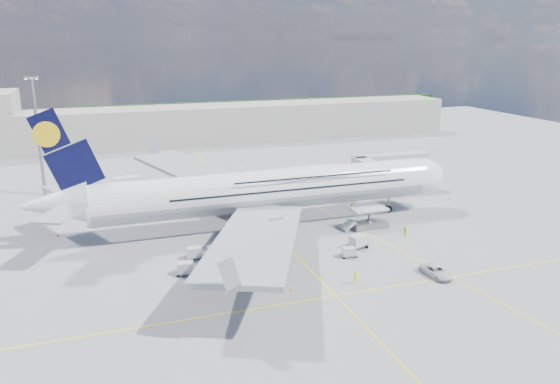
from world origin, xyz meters
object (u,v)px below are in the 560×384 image
object	(u,v)px
dolly_nose_far	(349,252)
cone_wing_right_inner	(203,270)
dolly_row_a	(221,273)
baggage_tug	(217,250)
dolly_row_b	(217,279)
dolly_row_c	(186,268)
cone_tail	(58,235)
airliner	(269,189)
cone_nose	(449,198)
crew_tug	(356,278)
dolly_back	(194,253)
crew_wing	(219,272)
catering_truck_inner	(230,183)
crew_van	(359,241)
jet_bridge	(384,165)
catering_truck_outer	(131,187)
crew_loader	(405,232)
cone_wing_left_outer	(184,200)
dolly_nose_near	(358,241)
cone_wing_right_outer	(291,289)
service_van	(436,271)
cone_wing_left_inner	(197,202)
cargo_loader	(368,221)
light_mast	(38,135)

from	to	relation	value
dolly_nose_far	cone_wing_right_inner	bearing A→B (deg)	-178.73
dolly_row_a	baggage_tug	world-z (taller)	baggage_tug
dolly_row_b	dolly_row_c	world-z (taller)	dolly_row_c
cone_tail	airliner	bearing A→B (deg)	-9.79
baggage_tug	cone_nose	size ratio (longest dim) A/B	5.69
baggage_tug	crew_tug	size ratio (longest dim) A/B	1.73
dolly_back	dolly_nose_far	xyz separation A→B (m)	(23.03, -7.13, -0.14)
dolly_back	crew_wing	size ratio (longest dim) A/B	1.88
catering_truck_inner	crew_van	size ratio (longest dim) A/B	4.44
dolly_row_c	dolly_nose_far	size ratio (longest dim) A/B	1.20
cone_nose	jet_bridge	bearing A→B (deg)	148.77
cone_nose	cone_wing_right_inner	bearing A→B (deg)	-160.55
catering_truck_inner	catering_truck_outer	world-z (taller)	catering_truck_outer
crew_loader	cone_tail	world-z (taller)	crew_loader
dolly_row_b	crew_loader	world-z (taller)	crew_loader
crew_loader	crew_wing	world-z (taller)	crew_loader
cone_nose	cone_tail	size ratio (longest dim) A/B	1.05
baggage_tug	cone_tail	bearing A→B (deg)	155.31
cone_wing_left_outer	cone_wing_right_inner	world-z (taller)	cone_wing_left_outer
crew_van	crew_loader	bearing A→B (deg)	-106.53
airliner	cone_tail	bearing A→B (deg)	170.21
dolly_nose_near	cone_wing_right_outer	bearing A→B (deg)	-164.27
catering_truck_inner	cone_wing_left_outer	distance (m)	11.88
dolly_nose_far	baggage_tug	distance (m)	20.69
jet_bridge	crew_loader	bearing A→B (deg)	-110.82
dolly_back	cone_wing_right_inner	bearing A→B (deg)	-85.50
service_van	crew_van	distance (m)	15.18
crew_tug	catering_truck_inner	bearing A→B (deg)	80.78
cone_wing_left_inner	cone_wing_left_outer	world-z (taller)	cone_wing_left_outer
dolly_nose_far	cone_tail	xyz separation A→B (m)	(-43.66, 24.73, -0.61)
dolly_back	cone_wing_right_outer	size ratio (longest dim) A/B	5.65
dolly_nose_near	crew_wing	xyz separation A→B (m)	(-23.91, -3.78, -0.35)
airliner	catering_truck_outer	size ratio (longest dim) A/B	10.65
dolly_back	crew_loader	distance (m)	36.05
crew_loader	cargo_loader	bearing A→B (deg)	-178.11
crew_van	cone_wing_left_outer	size ratio (longest dim) A/B	3.17
dolly_row_c	jet_bridge	bearing A→B (deg)	40.87
catering_truck_inner	cone_nose	size ratio (longest dim) A/B	12.71
catering_truck_outer	cone_tail	bearing A→B (deg)	-125.99
airliner	crew_wing	size ratio (longest dim) A/B	49.02
crew_loader	crew_tug	distance (m)	21.50
dolly_nose_near	catering_truck_outer	xyz separation A→B (m)	(-32.63, 43.15, 0.88)
dolly_nose_far	crew_wing	size ratio (longest dim) A/B	1.69
dolly_nose_near	cone_wing_left_inner	size ratio (longest dim) A/B	7.06
jet_bridge	crew_van	distance (m)	32.34
dolly_nose_far	crew_wing	world-z (taller)	dolly_nose_far
light_mast	dolly_back	xyz separation A→B (m)	(24.46, -46.32, -12.18)
airliner	dolly_row_b	xyz separation A→B (m)	(-14.23, -20.30, -6.53)
dolly_row_b	baggage_tug	bearing A→B (deg)	70.91
dolly_nose_far	cargo_loader	bearing A→B (deg)	56.58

